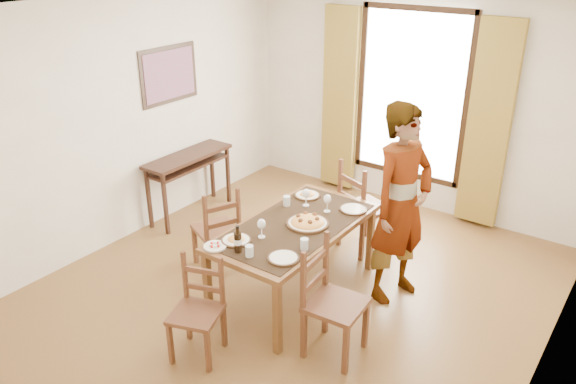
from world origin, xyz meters
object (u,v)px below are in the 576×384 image
Objects in this scene: console_table at (189,164)px; man at (401,205)px; dining_table at (295,231)px; pasta_platter at (308,220)px.

console_table is 2.87m from man.
man is (2.85, -0.10, 0.28)m from console_table.
console_table reaches higher than dining_table.
dining_table is (2.05, -0.66, 0.00)m from console_table.
man reaches higher than pasta_platter.
dining_table is at bearing -148.24° from pasta_platter.
pasta_platter is at bearing 31.76° from dining_table.
man is at bearing 35.34° from dining_table.
dining_table is at bearing 142.24° from man.
man is at bearing 35.82° from pasta_platter.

